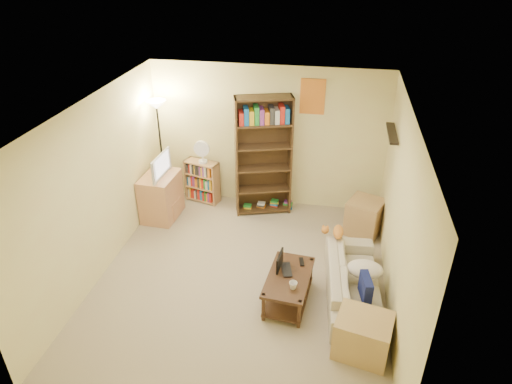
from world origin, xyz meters
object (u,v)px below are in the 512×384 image
floor_lamp (158,123)px  side_table (365,217)px  short_bookshelf (202,181)px  desk_fan (202,151)px  mug (293,285)px  tall_bookshelf (263,154)px  tabby_cat (336,231)px  coffee_table (288,285)px  sofa (354,282)px  end_cabinet (363,335)px  laptop (290,270)px  tv_stand (161,196)px  television (157,165)px

floor_lamp → side_table: size_ratio=3.26×
short_bookshelf → side_table: size_ratio=1.32×
desk_fan → mug: bearing=-53.5°
tall_bookshelf → side_table: size_ratio=3.52×
desk_fan → tabby_cat: bearing=-31.1°
coffee_table → short_bookshelf: (-1.87, 2.39, 0.11)m
sofa → floor_lamp: (-3.35, 1.94, 1.28)m
side_table → tall_bookshelf: bearing=167.6°
mug → desk_fan: 3.25m
short_bookshelf → end_cabinet: (2.81, -3.07, -0.14)m
laptop → side_table: side_table is taller
tv_stand → mug: bearing=-35.1°
short_bookshelf → desk_fan: 0.63m
short_bookshelf → floor_lamp: 1.33m
television → desk_fan: bearing=-40.1°
tv_stand → tall_bookshelf: size_ratio=0.38×
side_table → floor_lamp: bearing=174.6°
coffee_table → tall_bookshelf: tall_bookshelf is taller
short_bookshelf → desk_fan: size_ratio=1.87×
floor_lamp → end_cabinet: bearing=-39.8°
coffee_table → sofa: bearing=21.4°
tabby_cat → mug: tabby_cat is taller
short_bookshelf → tabby_cat: bearing=-16.4°
coffee_table → mug: bearing=-65.8°
sofa → desk_fan: (-2.67, 2.10, 0.76)m
sofa → television: television is taller
laptop → short_bookshelf: (-1.87, 2.27, -0.05)m
side_table → end_cabinet: bearing=-91.6°
sofa → short_bookshelf: (-2.71, 2.14, 0.13)m
side_table → end_cabinet: (-0.07, -2.54, -0.04)m
sofa → end_cabinet: sofa is taller
laptop → desk_fan: 2.94m
tv_stand → end_cabinet: 4.13m
tv_stand → floor_lamp: floor_lamp is taller
coffee_table → side_table: (1.02, 1.85, 0.02)m
floor_lamp → tabby_cat: bearing=-22.7°
tabby_cat → mug: 1.24m
tv_stand → end_cabinet: tv_stand is taller
floor_lamp → side_table: floor_lamp is taller
tall_bookshelf → floor_lamp: 1.84m
coffee_table → desk_fan: (-1.82, 2.34, 0.74)m
tabby_cat → short_bookshelf: size_ratio=0.52×
television → tall_bookshelf: size_ratio=0.33×
coffee_table → end_cabinet: size_ratio=1.64×
floor_lamp → side_table: 3.75m
laptop → floor_lamp: bearing=36.9°
tabby_cat → side_table: size_ratio=0.69×
sofa → desk_fan: size_ratio=4.35×
tv_stand → end_cabinet: size_ratio=1.28×
laptop → side_table: size_ratio=0.58×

